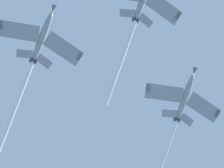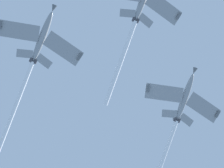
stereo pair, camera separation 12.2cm
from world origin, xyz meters
name	(u,v)px [view 1 (the left image)]	position (x,y,z in m)	size (l,w,h in m)	color
jet_lead	(136,19)	(-3.55, 15.02, 106.76)	(20.59, 26.41, 18.42)	gray
jet_left_wing	(178,117)	(20.15, 19.96, 98.83)	(20.53, 26.30, 18.04)	gray
jet_right_wing	(34,58)	(-12.58, 36.79, 98.53)	(21.25, 28.58, 19.18)	gray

